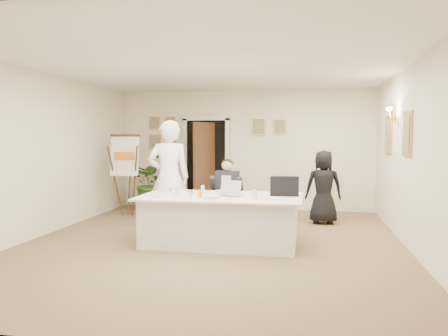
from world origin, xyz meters
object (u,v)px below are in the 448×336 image
seated_man (227,195)px  standing_man (169,177)px  conference_table (221,220)px  paper_stack (269,198)px  laptop_bag (284,186)px  laptop (232,187)px  oj_glass (200,194)px  potted_palm (156,182)px  flip_chart (126,179)px  standing_woman (324,187)px  steel_jug (191,193)px

seated_man → standing_man: standing_man is taller
conference_table → paper_stack: bearing=-16.6°
laptop_bag → laptop: bearing=-174.4°
seated_man → paper_stack: 1.50m
standing_man → oj_glass: 1.22m
conference_table → potted_palm: size_ratio=1.92×
flip_chart → paper_stack: (3.26, -2.30, -0.01)m
potted_palm → laptop_bag: size_ratio=2.98×
standing_man → laptop: bearing=132.0°
paper_stack → standing_woman: bearing=68.6°
potted_palm → laptop: size_ratio=3.73×
standing_woman → paper_stack: size_ratio=5.49×
flip_chart → seated_man: bearing=-24.2°
potted_palm → steel_jug: size_ratio=12.02×
conference_table → flip_chart: flip_chart is taller
potted_palm → conference_table: bearing=-54.1°
standing_man → laptop: size_ratio=5.61×
potted_palm → paper_stack: (2.92, -3.19, 0.13)m
standing_woman → laptop_bag: standing_woman is taller
standing_man → potted_palm: 2.64m
flip_chart → paper_stack: 3.98m
laptop → steel_jug: bearing=-149.4°
flip_chart → laptop_bag: size_ratio=3.88×
conference_table → laptop: bearing=9.2°
flip_chart → steel_jug: flip_chart is taller
flip_chart → standing_woman: 4.14m
flip_chart → oj_glass: size_ratio=13.26×
oj_glass → steel_jug: 0.26m
oj_glass → paper_stack: bearing=5.8°
oj_glass → seated_man: bearing=82.7°
conference_table → seated_man: (-0.08, 0.99, 0.27)m
seated_man → paper_stack: bearing=-45.3°
laptop_bag → oj_glass: (-1.24, -0.50, -0.09)m
laptop → oj_glass: 0.57m
flip_chart → potted_palm: flip_chart is taller
potted_palm → paper_stack: potted_palm is taller
standing_woman → steel_jug: bearing=41.6°
standing_man → steel_jug: 0.97m
laptop_bag → paper_stack: (-0.21, -0.39, -0.14)m
conference_table → oj_glass: size_ratio=19.54×
standing_woman → laptop: 2.48m
potted_palm → laptop_bag: potted_palm is taller
flip_chart → laptop: (2.65, -2.04, 0.12)m
flip_chart → potted_palm: (0.34, 0.89, -0.14)m
flip_chart → steel_jug: bearing=-47.6°
seated_man → laptop: size_ratio=3.74×
seated_man → laptop: 1.02m
conference_table → laptop_bag: 1.14m
laptop_bag → standing_woman: bearing=66.6°
flip_chart → steel_jug: size_ratio=15.67×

